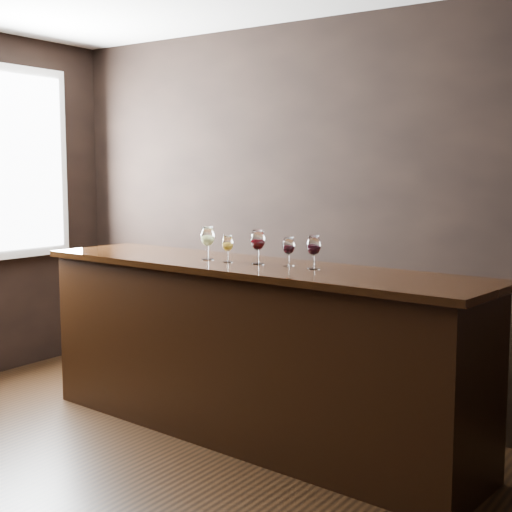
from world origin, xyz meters
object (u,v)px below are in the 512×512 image
Objects in this scene: glass_red_a at (258,241)px; glass_red_b at (289,246)px; back_bar_shelf at (338,338)px; glass_amber at (228,244)px; glass_white at (208,237)px; bar_counter at (248,354)px; glass_red_c at (314,246)px.

glass_red_a reaches higher than glass_red_b.
back_bar_shelf is at bearing 84.96° from glass_red_a.
back_bar_shelf is 15.37× the size of glass_amber.
glass_amber is at bearing -172.18° from glass_red_b.
back_bar_shelf is 1.29m from glass_white.
bar_counter is at bearing -168.59° from glass_red_a.
glass_white is at bearing 179.30° from glass_red_c.
glass_white is at bearing -177.41° from bar_counter.
glass_red_a reaches higher than back_bar_shelf.
bar_counter is 17.21× the size of glass_red_b.
glass_white reaches higher than glass_red_b.
bar_counter is 1.15× the size of back_bar_shelf.
glass_red_a is (0.40, -0.00, -0.00)m from glass_white.
glass_red_b is 0.89× the size of glass_red_c.
glass_red_b is (0.13, -0.89, 0.75)m from back_bar_shelf.
glass_amber is (-0.29, -0.95, 0.75)m from back_bar_shelf.
glass_white reaches higher than glass_red_a.
glass_amber is 0.21m from glass_red_a.
glass_red_b reaches higher than bar_counter.
glass_red_c is at bearing -70.92° from back_bar_shelf.
glass_red_a is at bearing 10.18° from glass_amber.
glass_red_a is 1.21× the size of glass_red_b.
glass_red_a is at bearing -0.55° from glass_white.
glass_red_c is (0.32, -0.92, 0.76)m from back_bar_shelf.
back_bar_shelf is 1.23m from glass_red_c.
back_bar_shelf is 13.32× the size of glass_red_c.
bar_counter is 0.84m from glass_red_c.
glass_amber is 0.97× the size of glass_red_b.
glass_red_a is at bearing -95.04° from back_bar_shelf.
glass_red_b reaches higher than glass_amber.
glass_white is (-0.48, -0.91, 0.78)m from back_bar_shelf.
glass_amber is (0.19, -0.04, -0.03)m from glass_white.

